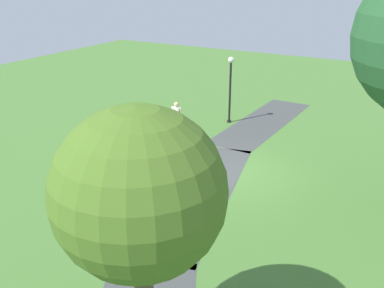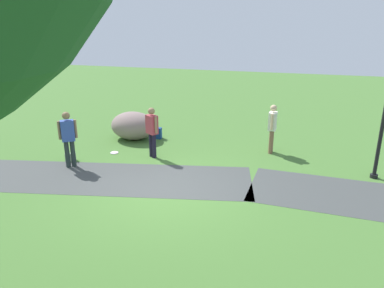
{
  "view_description": "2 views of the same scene",
  "coord_description": "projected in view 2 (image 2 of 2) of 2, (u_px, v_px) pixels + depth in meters",
  "views": [
    {
      "loc": [
        13.32,
        5.98,
        6.95
      ],
      "look_at": [
        1.18,
        -0.94,
        1.35
      ],
      "focal_mm": 40.82,
      "sensor_mm": 36.0,
      "label": 1
    },
    {
      "loc": [
        -3.09,
        7.72,
        4.03
      ],
      "look_at": [
        -0.38,
        -1.05,
        0.95
      ],
      "focal_mm": 34.05,
      "sensor_mm": 36.0,
      "label": 2
    }
  ],
  "objects": [
    {
      "name": "handbag_on_grass",
      "position": [
        70.0,
        156.0,
        11.1
      ],
      "size": [
        0.38,
        0.38,
        0.31
      ],
      "color": "gray",
      "rests_on": "ground"
    },
    {
      "name": "man_near_boulder",
      "position": [
        152.0,
        129.0,
        11.18
      ],
      "size": [
        0.45,
        0.4,
        1.58
      ],
      "color": "black",
      "rests_on": "ground"
    },
    {
      "name": "lawn_boulder",
      "position": [
        133.0,
        126.0,
        13.08
      ],
      "size": [
        1.78,
        1.53,
        0.99
      ],
      "color": "gray",
      "rests_on": "ground"
    },
    {
      "name": "passerby_on_path",
      "position": [
        272.0,
        126.0,
        11.56
      ],
      "size": [
        0.24,
        0.52,
        1.58
      ],
      "color": "brown",
      "rests_on": "ground"
    },
    {
      "name": "footpath_segment_mid",
      "position": [
        104.0,
        178.0,
        9.92
      ],
      "size": [
        8.28,
        3.85,
        0.01
      ],
      "color": "#404342",
      "rests_on": "ground"
    },
    {
      "name": "frisbee_on_grass",
      "position": [
        114.0,
        153.0,
        11.81
      ],
      "size": [
        0.26,
        0.26,
        0.02
      ],
      "color": "white",
      "rests_on": "ground"
    },
    {
      "name": "ground_plane",
      "position": [
        165.0,
        191.0,
        9.14
      ],
      "size": [
        48.0,
        48.0,
        0.0
      ],
      "primitive_type": "plane",
      "color": "#457130"
    },
    {
      "name": "backpack_by_boulder",
      "position": [
        158.0,
        133.0,
        13.24
      ],
      "size": [
        0.3,
        0.28,
        0.4
      ],
      "color": "navy",
      "rests_on": "ground"
    },
    {
      "name": "woman_with_handbag",
      "position": [
        68.0,
        136.0,
        10.39
      ],
      "size": [
        0.43,
        0.41,
        1.65
      ],
      "color": "#23302E",
      "rests_on": "ground"
    }
  ]
}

